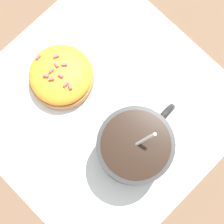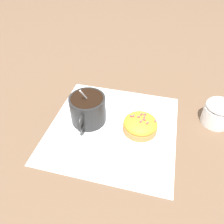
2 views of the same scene
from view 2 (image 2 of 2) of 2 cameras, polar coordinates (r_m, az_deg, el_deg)
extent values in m
plane|color=brown|center=(0.57, 0.19, -4.19)|extent=(3.00, 3.00, 0.00)
cube|color=white|center=(0.57, 0.20, -4.09)|extent=(0.33, 0.33, 0.00)
cylinder|color=black|center=(0.57, -6.31, 0.73)|extent=(0.09, 0.09, 0.07)
cylinder|color=black|center=(0.55, -6.55, 3.15)|extent=(0.08, 0.08, 0.01)
torus|color=black|center=(0.53, -7.95, -2.84)|extent=(0.01, 0.05, 0.04)
ellipsoid|color=silver|center=(0.58, -7.95, -2.76)|extent=(0.02, 0.03, 0.01)
cylinder|color=silver|center=(0.56, -6.06, 2.83)|extent=(0.02, 0.05, 0.10)
cylinder|color=#B2753D|center=(0.56, 7.32, -3.88)|extent=(0.09, 0.09, 0.02)
ellipsoid|color=orange|center=(0.56, 7.44, -2.90)|extent=(0.09, 0.09, 0.03)
cube|color=#EA4C56|center=(0.55, 11.24, -2.32)|extent=(0.00, 0.01, 0.00)
cube|color=#EA4C56|center=(0.54, 8.39, -2.02)|extent=(0.01, 0.00, 0.00)
cube|color=#EA4C56|center=(0.56, 8.58, -0.69)|extent=(0.01, 0.01, 0.00)
cube|color=#EA4C56|center=(0.53, 7.53, -2.57)|extent=(0.01, 0.01, 0.00)
cube|color=#EA4C56|center=(0.55, 6.96, -1.29)|extent=(0.01, 0.00, 0.00)
cube|color=#EA4C56|center=(0.55, 8.42, -1.27)|extent=(0.00, 0.01, 0.00)
cube|color=#EA4C56|center=(0.55, 5.07, -1.11)|extent=(0.01, 0.01, 0.00)
cube|color=#EA4C56|center=(0.55, 7.68, -0.64)|extent=(0.01, 0.01, 0.00)
cube|color=#EA4C56|center=(0.54, 9.29, -2.69)|extent=(0.01, 0.01, 0.00)
cube|color=#EA4C56|center=(0.55, 5.71, -0.98)|extent=(0.00, 0.01, 0.00)
cylinder|color=white|center=(0.63, 25.72, -0.77)|extent=(0.07, 0.07, 0.05)
ellipsoid|color=white|center=(0.62, 26.61, 1.43)|extent=(0.07, 0.07, 0.03)
camera|label=1|loc=(0.49, -12.20, 52.70)|focal=60.00mm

